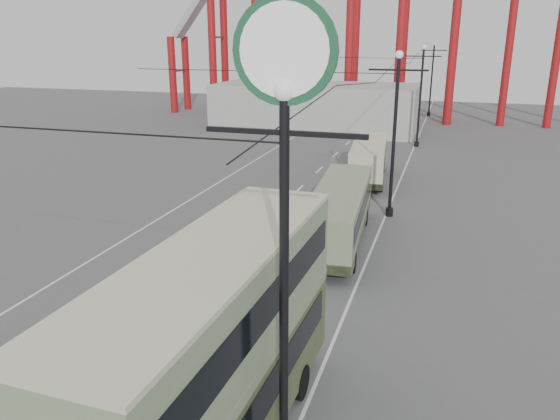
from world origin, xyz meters
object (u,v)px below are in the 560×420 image
(pedestrian, at_px, (240,260))
(single_decker_cream, at_px, (369,159))
(lamp_post_near, at_px, (284,155))
(double_decker_bus, at_px, (216,348))
(single_decker_green, at_px, (340,212))

(pedestrian, bearing_deg, single_decker_cream, -116.04)
(single_decker_cream, bearing_deg, lamp_post_near, -90.90)
(double_decker_bus, relative_size, single_decker_cream, 1.13)
(double_decker_bus, height_order, pedestrian, double_decker_bus)
(single_decker_green, height_order, single_decker_cream, single_decker_green)
(lamp_post_near, bearing_deg, single_decker_cream, 94.88)
(single_decker_green, bearing_deg, lamp_post_near, -87.28)
(lamp_post_near, height_order, single_decker_cream, lamp_post_near)
(single_decker_green, relative_size, pedestrian, 5.32)
(lamp_post_near, relative_size, single_decker_green, 1.03)
(single_decker_cream, distance_m, pedestrian, 18.97)
(lamp_post_near, xyz_separation_m, pedestrian, (-5.05, 10.04, -6.87))
(lamp_post_near, xyz_separation_m, double_decker_bus, (-1.75, 0.33, -4.74))
(double_decker_bus, relative_size, single_decker_green, 0.99)
(double_decker_bus, bearing_deg, single_decker_green, 92.41)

